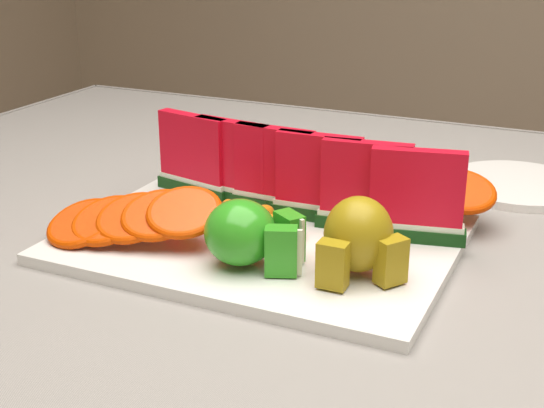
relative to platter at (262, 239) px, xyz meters
The scene contains 11 objects.
table 0.17m from the platter, 40.29° to the left, with size 1.40×0.90×0.75m.
tablecloth 0.13m from the platter, 40.29° to the left, with size 1.53×1.03×0.20m.
platter is the anchor object (origin of this frame).
apple_cluster 0.09m from the platter, 74.44° to the right, with size 0.10×0.08×0.06m.
pear_cluster 0.14m from the platter, 22.72° to the right, with size 0.09×0.09×0.07m.
side_plate 0.37m from the platter, 53.31° to the left, with size 0.19×0.19×0.01m.
fork 0.29m from the platter, 93.06° to the left, with size 0.04×0.20×0.00m.
watermelon_row 0.08m from the platter, 80.84° to the left, with size 0.39×0.07×0.10m.
orange_fan_front 0.14m from the platter, 148.30° to the right, with size 0.20×0.13×0.05m.
orange_fan_back 0.14m from the platter, 75.89° to the left, with size 0.39×0.11×0.05m.
tangerine_segments 0.03m from the platter, 159.92° to the left, with size 0.16×0.07×0.02m.
Camera 1 is at (0.22, -0.75, 1.08)m, focal length 50.00 mm.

